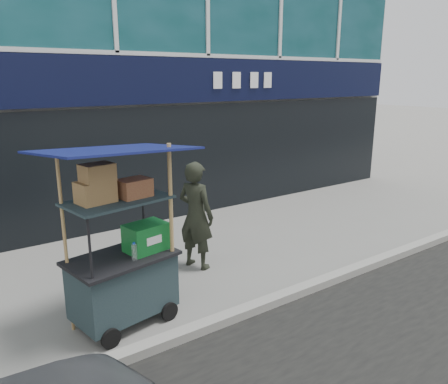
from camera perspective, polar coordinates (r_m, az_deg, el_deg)
ground at (r=6.03m, az=2.44°, el=-14.70°), size 80.00×80.00×0.00m
curb at (r=5.86m, az=3.67°, el=-14.97°), size 80.00×0.18×0.12m
vendor_cart at (r=5.48m, az=-13.02°, el=-8.96°), size 1.86×1.45×2.27m
vendor_man at (r=6.87m, az=-3.69°, el=-3.07°), size 0.62×0.74×1.73m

